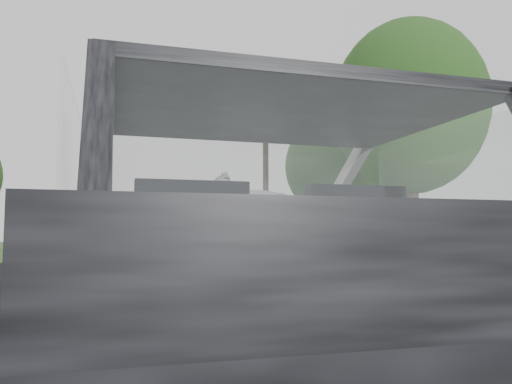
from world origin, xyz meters
TOP-DOWN VIEW (x-y plane):
  - subject_car at (0.00, 0.00)m, footprint 1.80×4.00m
  - dashboard at (0.00, 0.62)m, footprint 1.58×0.45m
  - driver_seat at (-0.40, -0.29)m, footprint 0.50×0.72m
  - passenger_seat at (0.40, -0.29)m, footprint 0.50×0.72m
  - steering_wheel at (-0.40, 0.33)m, footprint 0.36×0.36m
  - cat at (0.21, 0.60)m, footprint 0.61×0.26m
  - guardrail at (4.30, 10.00)m, footprint 0.05×90.00m
  - other_car at (0.38, 17.40)m, footprint 2.65×4.94m
  - highway_sign at (5.78, 27.31)m, footprint 0.23×1.04m
  - utility_pole at (5.98, 19.31)m, footprint 0.33×0.33m
  - tree_1 at (10.25, 14.12)m, footprint 6.66×6.66m
  - tree_2 at (9.97, 20.47)m, footprint 5.66×5.66m
  - tree_3 at (14.26, 31.18)m, footprint 7.60×7.60m

SIDE VIEW (x-z plane):
  - guardrail at x=4.30m, z-range 0.42..0.74m
  - subject_car at x=0.00m, z-range 0.00..1.45m
  - other_car at x=0.38m, z-range 0.00..1.54m
  - dashboard at x=0.00m, z-range 0.70..1.00m
  - driver_seat at x=-0.40m, z-range 0.67..1.09m
  - passenger_seat at x=0.40m, z-range 0.67..1.09m
  - steering_wheel at x=-0.40m, z-range 0.90..0.94m
  - cat at x=0.21m, z-range 0.95..1.22m
  - highway_sign at x=5.78m, z-range 0.00..2.58m
  - tree_2 at x=9.97m, z-range 0.00..7.00m
  - utility_pole at x=5.98m, z-range 0.00..8.05m
  - tree_1 at x=10.25m, z-range 0.00..9.02m
  - tree_3 at x=14.26m, z-range 0.00..9.12m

